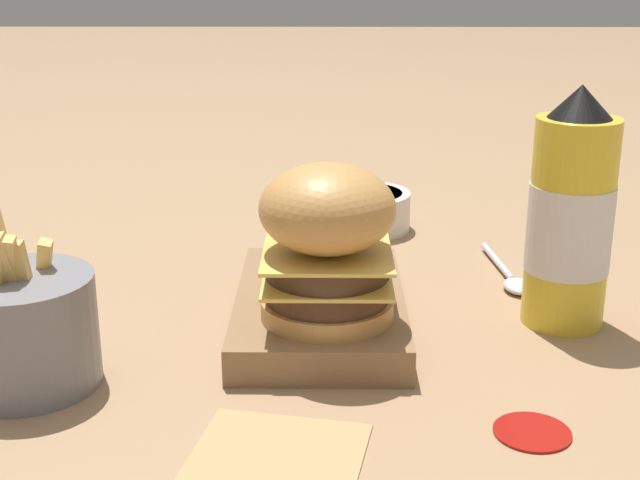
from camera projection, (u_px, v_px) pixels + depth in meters
name	position (u px, v px, depth m)	size (l,w,h in m)	color
ground_plane	(310.00, 336.00, 0.79)	(6.00, 6.00, 0.00)	#9E7A56
serving_board	(320.00, 309.00, 0.80)	(0.25, 0.15, 0.03)	olive
burger	(327.00, 241.00, 0.73)	(0.11, 0.11, 0.13)	tan
ketchup_bottle	(570.00, 218.00, 0.78)	(0.07, 0.07, 0.22)	yellow
fries_basket	(23.00, 329.00, 0.69)	(0.11, 0.11, 0.14)	slate
side_bowl	(364.00, 209.00, 1.07)	(0.11, 0.11, 0.05)	silver
spoon	(512.00, 279.00, 0.90)	(0.15, 0.03, 0.01)	silver
ketchup_puddle	(532.00, 431.00, 0.63)	(0.06, 0.06, 0.00)	#9E140F
parchment_square	(275.00, 459.00, 0.60)	(0.14, 0.14, 0.00)	tan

